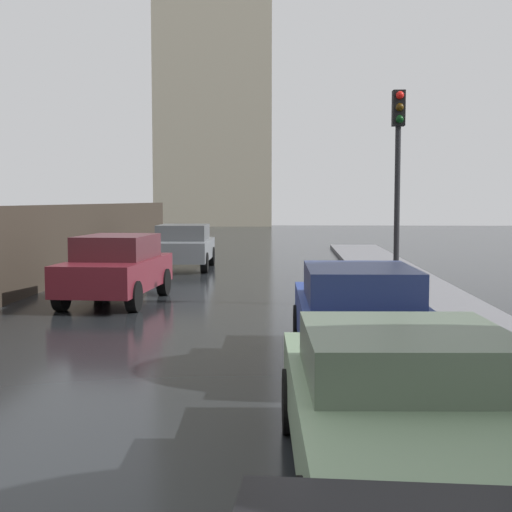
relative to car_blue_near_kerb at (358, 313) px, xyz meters
name	(u,v)px	position (x,y,z in m)	size (l,w,h in m)	color
car_blue_near_kerb	(358,313)	(0.00, 0.00, 0.00)	(1.80, 3.95, 1.40)	navy
car_maroon_far_ahead	(116,267)	(-4.87, 5.91, 0.05)	(1.96, 4.05, 1.52)	maroon
car_grey_behind_camera	(183,246)	(-4.53, 13.75, 0.04)	(1.99, 4.08, 1.48)	slate
car_green_far_lane	(407,406)	(-0.02, -4.26, -0.06)	(2.03, 4.24, 1.28)	slate
traffic_light	(398,156)	(1.35, 5.58, 2.51)	(0.26, 0.39, 4.50)	black
distant_tower	(214,31)	(-7.72, 54.28, 16.60)	(10.39, 6.96, 34.68)	#B2A88E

